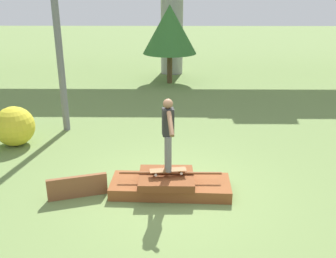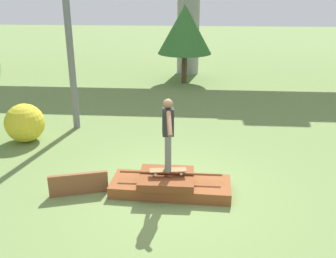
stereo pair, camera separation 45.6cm
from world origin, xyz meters
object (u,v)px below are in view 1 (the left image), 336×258
object	(u,v)px
skateboard	(168,170)
skater	(168,130)
utility_pole	(55,7)
tree_behind_right	(170,30)
bush_yellow_flowering	(14,126)

from	to	relation	value
skateboard	skater	xyz separation A→B (m)	(0.00, -0.00, 0.88)
utility_pole	tree_behind_right	size ratio (longest dim) A/B	2.00
bush_yellow_flowering	utility_pole	bearing A→B (deg)	48.93
skateboard	bush_yellow_flowering	bearing A→B (deg)	148.21
bush_yellow_flowering	tree_behind_right	bearing A→B (deg)	60.80
tree_behind_right	bush_yellow_flowering	world-z (taller)	tree_behind_right
skateboard	tree_behind_right	xyz separation A→B (m)	(-0.04, 10.07, 1.86)
utility_pole	tree_behind_right	xyz separation A→B (m)	(3.10, 6.24, -1.19)
skateboard	skater	bearing A→B (deg)	-63.43
skater	utility_pole	distance (m)	5.42
bush_yellow_flowering	skateboard	bearing A→B (deg)	-31.79
utility_pole	skater	bearing A→B (deg)	-50.62
skateboard	utility_pole	distance (m)	5.82
utility_pole	tree_behind_right	bearing A→B (deg)	63.55
skateboard	utility_pole	world-z (taller)	utility_pole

